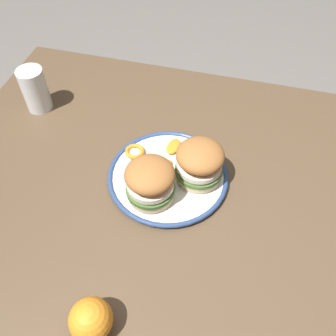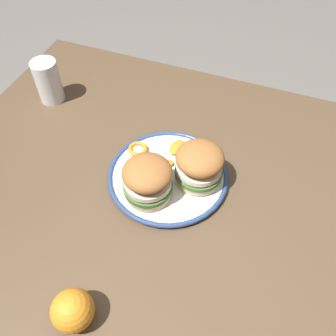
% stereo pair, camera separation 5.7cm
% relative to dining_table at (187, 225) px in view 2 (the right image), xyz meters
% --- Properties ---
extents(ground_plane, '(8.00, 8.00, 0.00)m').
position_rel_dining_table_xyz_m(ground_plane, '(0.00, 0.00, -0.64)').
color(ground_plane, slate).
extents(dining_table, '(1.32, 1.00, 0.73)m').
position_rel_dining_table_xyz_m(dining_table, '(0.00, 0.00, 0.00)').
color(dining_table, brown).
rests_on(dining_table, ground).
extents(dinner_plate, '(0.30, 0.30, 0.02)m').
position_rel_dining_table_xyz_m(dinner_plate, '(-0.07, 0.06, 0.10)').
color(dinner_plate, white).
rests_on(dinner_plate, dining_table).
extents(sandwich_half_left, '(0.16, 0.16, 0.10)m').
position_rel_dining_table_xyz_m(sandwich_half_left, '(-0.00, 0.07, 0.16)').
color(sandwich_half_left, beige).
rests_on(sandwich_half_left, dinner_plate).
extents(sandwich_half_right, '(0.16, 0.16, 0.10)m').
position_rel_dining_table_xyz_m(sandwich_half_right, '(-0.10, -0.01, 0.16)').
color(sandwich_half_right, beige).
rests_on(sandwich_half_right, dinner_plate).
extents(orange_peel_curled, '(0.05, 0.05, 0.01)m').
position_rel_dining_table_xyz_m(orange_peel_curled, '(-0.15, 0.06, 0.11)').
color(orange_peel_curled, orange).
rests_on(orange_peel_curled, dinner_plate).
extents(orange_peel_strip_long, '(0.07, 0.06, 0.01)m').
position_rel_dining_table_xyz_m(orange_peel_strip_long, '(-0.10, 0.08, 0.11)').
color(orange_peel_strip_long, orange).
rests_on(orange_peel_strip_long, dinner_plate).
extents(orange_peel_strip_short, '(0.04, 0.06, 0.01)m').
position_rel_dining_table_xyz_m(orange_peel_strip_short, '(-0.08, 0.15, 0.11)').
color(orange_peel_strip_short, orange).
rests_on(orange_peel_strip_short, dinner_plate).
extents(orange_peel_small_curl, '(0.07, 0.07, 0.01)m').
position_rel_dining_table_xyz_m(orange_peel_small_curl, '(-0.17, 0.10, 0.11)').
color(orange_peel_small_curl, orange).
rests_on(orange_peel_small_curl, dinner_plate).
extents(drinking_glass, '(0.07, 0.07, 0.13)m').
position_rel_dining_table_xyz_m(drinking_glass, '(-0.50, 0.22, 0.14)').
color(drinking_glass, white).
rests_on(drinking_glass, dining_table).
extents(whole_orange, '(0.08, 0.08, 0.08)m').
position_rel_dining_table_xyz_m(whole_orange, '(-0.12, -0.32, 0.13)').
color(whole_orange, orange).
rests_on(whole_orange, dining_table).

